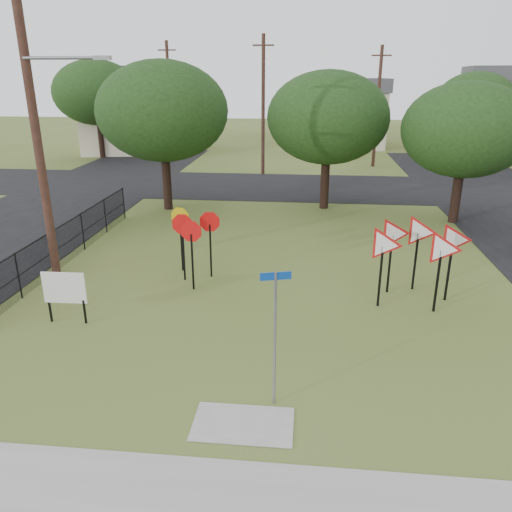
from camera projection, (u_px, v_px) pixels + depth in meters
The scene contains 22 objects.
ground at pixel (256, 360), 12.16m from camera, with size 140.00×140.00×0.00m, color #495D23.
sidewalk at pixel (229, 496), 8.23m from camera, with size 30.00×1.60×0.02m, color gray.
street_left at pixel (16, 227), 22.66m from camera, with size 8.00×50.00×0.02m, color black.
street_far at pixel (289, 187), 30.84m from camera, with size 60.00×8.00×0.02m, color black.
curb_pad at pixel (243, 424), 9.91m from camera, with size 2.00×1.20×0.02m, color gray.
street_name_sign at pixel (275, 331), 9.99m from camera, with size 0.60×0.18×2.98m.
stop_sign_cluster at pixel (191, 230), 16.40m from camera, with size 1.82×1.74×2.31m.
yield_sign_cluster at pixel (417, 243), 14.80m from camera, with size 3.20×1.91×2.50m.
info_board at pixel (64, 290), 13.66m from camera, with size 1.21×0.07×1.51m.
utility_pole_main at pixel (36, 121), 15.27m from camera, with size 3.55×0.33×10.00m.
far_pole_a at pixel (263, 105), 33.20m from camera, with size 1.40×0.24×9.00m.
far_pole_b at pixel (377, 106), 36.24m from camera, with size 1.40×0.24×8.50m.
far_pole_c at pixel (170, 100), 39.58m from camera, with size 1.40×0.24×9.00m.
fence_run at pixel (69, 240), 18.46m from camera, with size 0.05×11.55×1.50m.
house_left at pixel (138, 109), 44.03m from camera, with size 10.58×8.88×7.20m.
house_mid at pixel (340, 112), 48.06m from camera, with size 8.40×8.40×6.20m.
house_right at pixel (507, 110), 42.80m from camera, with size 8.30×8.30×7.20m.
tree_near_left at pixel (163, 111), 24.15m from camera, with size 6.40×6.40×7.27m.
tree_near_mid at pixel (328, 118), 24.42m from camera, with size 6.00×6.00×6.80m.
tree_near_right at pixel (465, 130), 22.08m from camera, with size 5.60×5.60×6.33m.
tree_far_left at pixel (96, 93), 39.96m from camera, with size 6.80×6.80×7.73m.
tree_far_right at pixel (475, 101), 39.14m from camera, with size 6.00×6.00×6.80m.
Camera 1 is at (1.10, -10.49, 6.56)m, focal length 35.00 mm.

